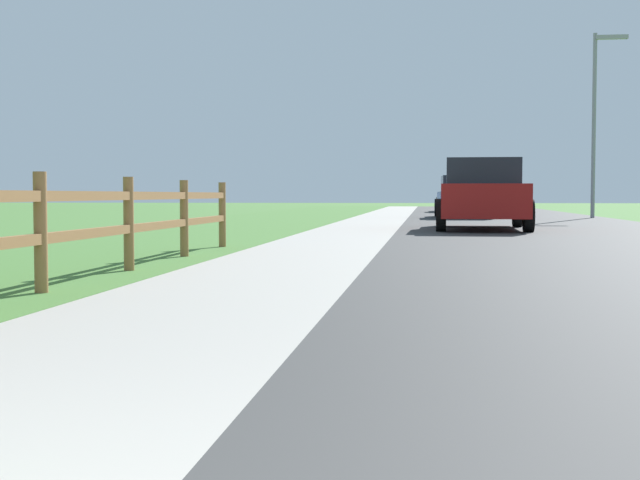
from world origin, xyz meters
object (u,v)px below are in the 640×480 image
object	(u,v)px
parked_suv_red	(482,194)
street_lamp	(597,109)
parked_car_silver	(459,196)
parked_car_blue	(464,196)

from	to	relation	value
parked_suv_red	street_lamp	bearing A→B (deg)	66.66
parked_suv_red	parked_car_silver	world-z (taller)	parked_suv_red
parked_suv_red	parked_car_blue	bearing A→B (deg)	89.93
parked_suv_red	parked_car_blue	xyz separation A→B (m)	(0.01, 10.34, -0.09)
parked_car_blue	street_lamp	world-z (taller)	street_lamp
parked_suv_red	parked_car_silver	size ratio (longest dim) A/B	1.00
parked_car_blue	street_lamp	bearing A→B (deg)	3.45
parked_car_silver	parked_car_blue	bearing A→B (deg)	-91.10
parked_suv_red	street_lamp	distance (m)	11.93
parked_car_silver	parked_suv_red	bearing A→B (deg)	-90.60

